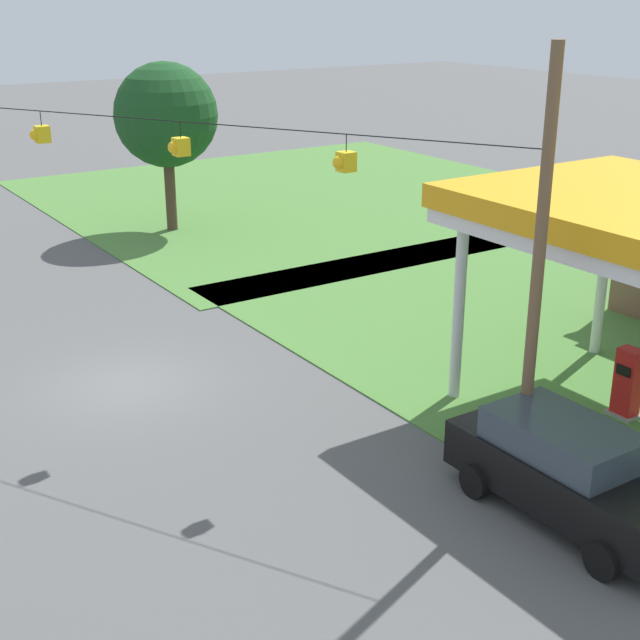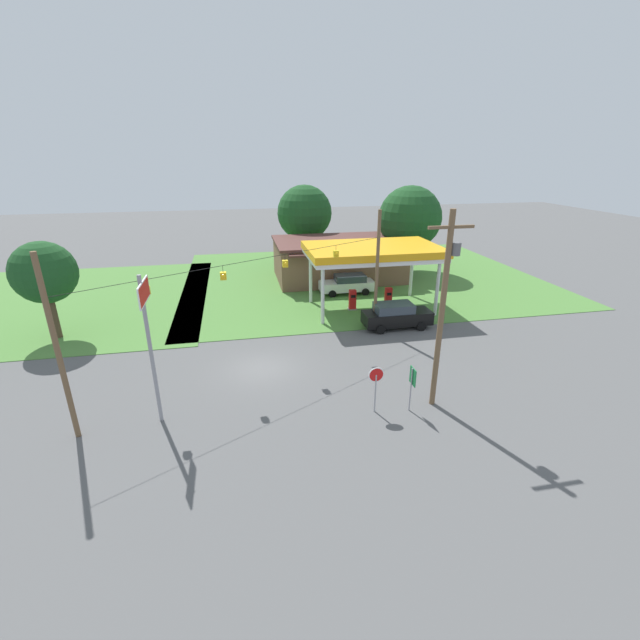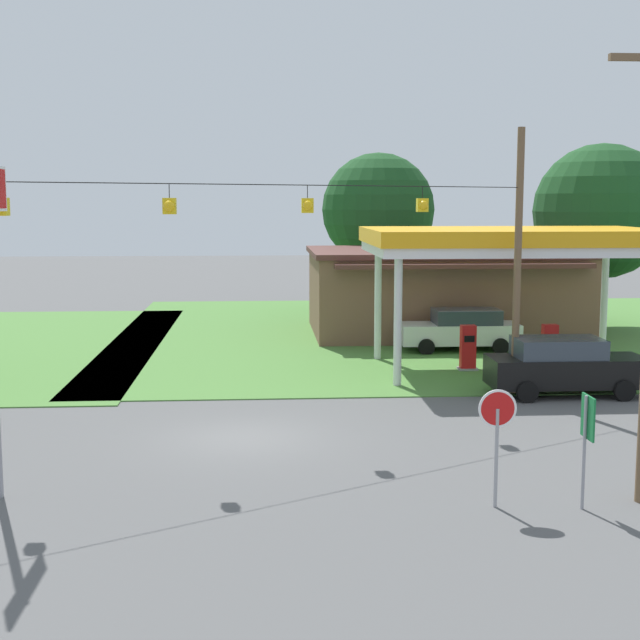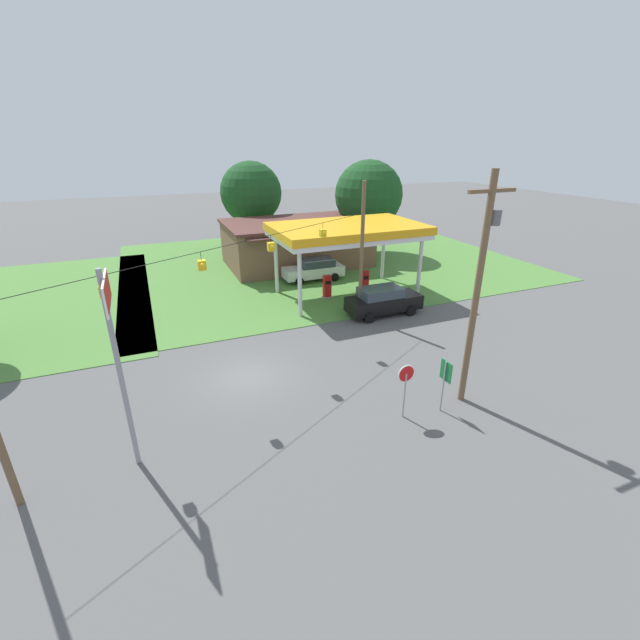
% 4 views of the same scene
% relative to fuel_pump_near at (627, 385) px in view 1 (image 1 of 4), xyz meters
% --- Properties ---
extents(ground_plane, '(160.00, 160.00, 0.00)m').
position_rel_fuel_pump_near_xyz_m(ground_plane, '(-8.19, -9.03, -0.82)').
color(ground_plane, '#565656').
extents(grass_verge_opposite_corner, '(24.00, 24.00, 0.04)m').
position_rel_fuel_pump_near_xyz_m(grass_verge_opposite_corner, '(-24.19, 6.97, -0.80)').
color(grass_verge_opposite_corner, '#4C7F38').
rests_on(grass_verge_opposite_corner, ground).
extents(fuel_pump_near, '(0.71, 0.56, 1.73)m').
position_rel_fuel_pump_near_xyz_m(fuel_pump_near, '(0.00, 0.00, 0.00)').
color(fuel_pump_near, gray).
rests_on(fuel_pump_near, ground).
extents(car_at_pumps_front, '(5.09, 2.12, 1.91)m').
position_rel_fuel_pump_near_xyz_m(car_at_pumps_front, '(2.16, -4.41, 0.16)').
color(car_at_pumps_front, black).
rests_on(car_at_pumps_front, ground).
extents(signal_span_gantry, '(17.85, 10.24, 8.66)m').
position_rel_fuel_pump_near_xyz_m(signal_span_gantry, '(-8.19, -9.04, 3.90)').
color(signal_span_gantry, brown).
rests_on(signal_span_gantry, ground).
extents(tree_west_verge, '(4.18, 4.18, 6.86)m').
position_rel_fuel_pump_near_xyz_m(tree_west_verge, '(-21.95, -1.49, 3.92)').
color(tree_west_verge, '#4C3828').
rests_on(tree_west_verge, ground).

